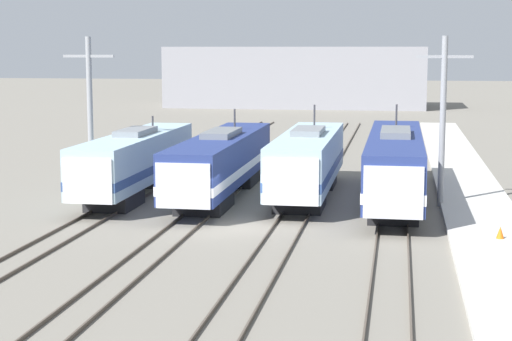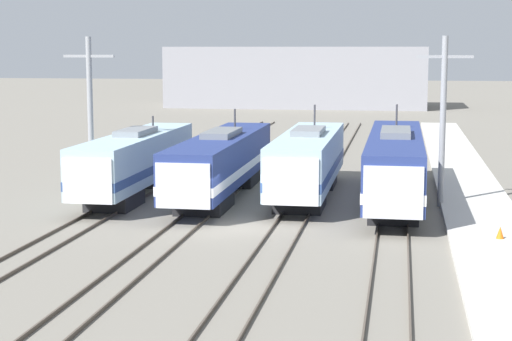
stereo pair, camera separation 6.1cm
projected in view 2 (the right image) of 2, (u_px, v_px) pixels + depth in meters
ground_plane at (236, 227)px, 42.37m from camera, size 400.00×400.00×0.00m
rail_pair_far_left at (89, 221)px, 43.64m from camera, size 1.50×120.00×0.15m
rail_pair_center_left at (186, 224)px, 42.79m from camera, size 1.51×120.00×0.15m
rail_pair_center_right at (287, 228)px, 41.94m from camera, size 1.51×120.00×0.15m
rail_pair_far_right at (393, 231)px, 41.09m from camera, size 1.50×120.00×0.15m
locomotive_far_left at (134, 162)px, 50.77m from camera, size 2.89×16.41×4.53m
locomotive_center_left at (220, 163)px, 50.54m from camera, size 3.04×18.65×4.96m
locomotive_center_right at (307, 162)px, 50.38m from camera, size 3.12×16.36×5.28m
locomotive_far_right at (395, 166)px, 48.64m from camera, size 3.05×20.03×5.35m
catenary_tower_left at (90, 113)px, 50.59m from camera, size 3.08×0.33×9.48m
catenary_tower_right at (443, 118)px, 47.20m from camera, size 3.08×0.33×9.48m
platform at (490, 234)px, 40.32m from camera, size 4.00×120.00×0.26m
traffic_cone at (500, 232)px, 38.67m from camera, size 0.36×0.36×0.55m
depot_building at (298, 77)px, 129.45m from camera, size 38.46×13.61×9.02m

